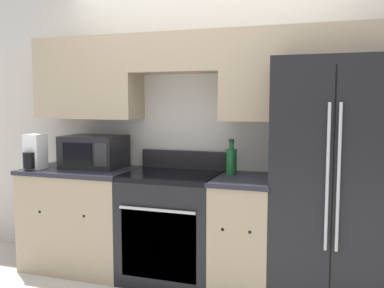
{
  "coord_description": "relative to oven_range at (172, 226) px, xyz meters",
  "views": [
    {
      "loc": [
        1.08,
        -2.94,
        1.48
      ],
      "look_at": [
        -0.0,
        0.31,
        1.14
      ],
      "focal_mm": 40.0,
      "sensor_mm": 36.0,
      "label": 1
    }
  ],
  "objects": [
    {
      "name": "wall_back",
      "position": [
        0.18,
        0.29,
        0.99
      ],
      "size": [
        8.0,
        0.39,
        2.6
      ],
      "color": "beige",
      "rests_on": "ground_plane"
    },
    {
      "name": "lower_cabinets_left",
      "position": [
        -0.86,
        -0.0,
        -0.0
      ],
      "size": [
        0.98,
        0.64,
        0.89
      ],
      "color": "tan",
      "rests_on": "ground_plane"
    },
    {
      "name": "lower_cabinets_right",
      "position": [
        0.61,
        -0.0,
        -0.0
      ],
      "size": [
        0.47,
        0.64,
        0.89
      ],
      "color": "tan",
      "rests_on": "ground_plane"
    },
    {
      "name": "oven_range",
      "position": [
        0.0,
        0.0,
        0.0
      ],
      "size": [
        0.78,
        0.65,
        1.05
      ],
      "color": "black",
      "rests_on": "ground_plane"
    },
    {
      "name": "refrigerator",
      "position": [
        1.26,
        0.04,
        0.44
      ],
      "size": [
        0.86,
        0.73,
        1.8
      ],
      "color": "black",
      "rests_on": "ground_plane"
    },
    {
      "name": "microwave",
      "position": [
        -0.78,
        0.08,
        0.59
      ],
      "size": [
        0.52,
        0.39,
        0.29
      ],
      "color": "black",
      "rests_on": "lower_cabinets_left"
    },
    {
      "name": "bottle",
      "position": [
        0.47,
        0.12,
        0.56
      ],
      "size": [
        0.09,
        0.09,
        0.29
      ],
      "color": "#195928",
      "rests_on": "lower_cabinets_right"
    },
    {
      "name": "electric_kettle",
      "position": [
        -1.24,
        -0.15,
        0.58
      ],
      "size": [
        0.15,
        0.22,
        0.31
      ],
      "color": "white",
      "rests_on": "lower_cabinets_left"
    }
  ]
}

